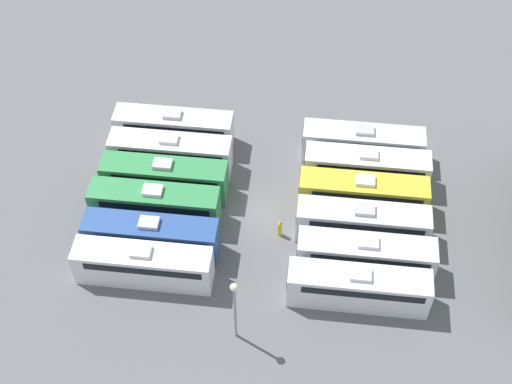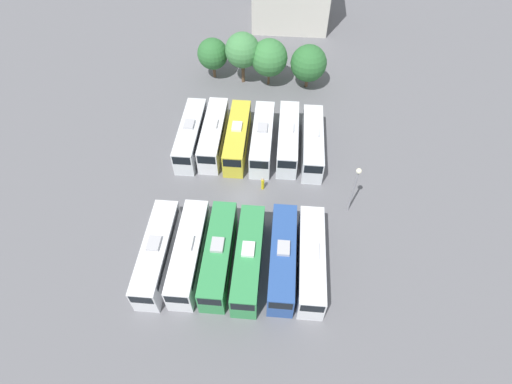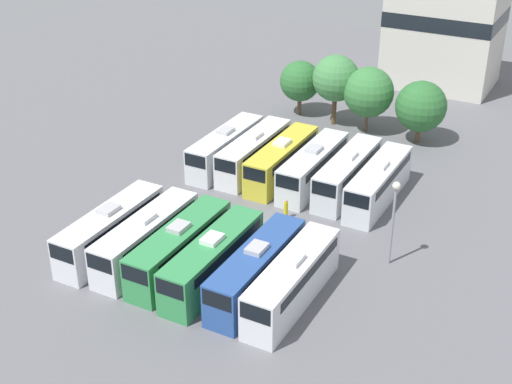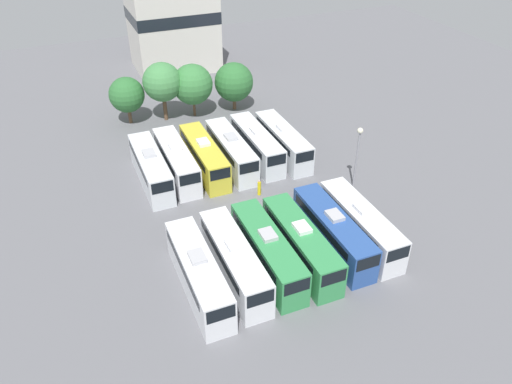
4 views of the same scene
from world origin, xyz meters
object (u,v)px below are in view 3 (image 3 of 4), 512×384
at_px(bus_1, 147,237).
at_px(bus_11, 379,182).
at_px(worker_person, 286,210).
at_px(depot_building, 446,22).
at_px(bus_5, 293,280).
at_px(tree_1, 336,78).
at_px(bus_8, 282,159).
at_px(bus_4, 257,268).
at_px(bus_2, 180,247).
at_px(bus_3, 213,259).
at_px(tree_3, 421,107).
at_px(light_pole, 394,208).
at_px(bus_0, 111,228).
at_px(bus_6, 226,147).
at_px(bus_9, 313,166).
at_px(bus_7, 254,151).
at_px(tree_0, 300,81).
at_px(bus_10, 348,172).
at_px(tree_2, 369,92).

height_order(bus_1, bus_11, same).
xyz_separation_m(worker_person, depot_building, (2.00, 39.78, 6.99)).
bearing_deg(bus_5, tree_1, 107.73).
bearing_deg(bus_8, worker_person, -61.21).
bearing_deg(bus_8, bus_4, -69.26).
distance_m(bus_2, bus_3, 3.02).
relative_size(bus_2, depot_building, 0.70).
distance_m(bus_5, bus_11, 16.77).
relative_size(bus_5, tree_3, 1.66).
xyz_separation_m(light_pole, tree_3, (-4.80, 23.03, -0.83)).
bearing_deg(bus_0, bus_8, 70.80).
bearing_deg(worker_person, light_pole, -13.66).
distance_m(bus_5, tree_3, 30.92).
bearing_deg(tree_1, bus_11, -54.86).
bearing_deg(bus_5, bus_6, 131.98).
bearing_deg(bus_1, bus_9, 70.46).
relative_size(bus_9, depot_building, 0.70).
xyz_separation_m(bus_0, depot_building, (11.79, 50.47, 5.95)).
xyz_separation_m(bus_3, bus_6, (-9.02, 17.24, 0.00)).
relative_size(bus_3, bus_7, 1.00).
bearing_deg(bus_5, tree_3, 90.84).
height_order(bus_7, tree_3, tree_3).
height_order(bus_2, tree_0, tree_0).
height_order(bus_10, tree_1, tree_1).
distance_m(light_pole, tree_2, 25.46).
relative_size(bus_4, bus_7, 1.00).
bearing_deg(tree_3, bus_4, -94.37).
bearing_deg(bus_1, tree_3, 69.33).
relative_size(bus_9, tree_3, 1.66).
bearing_deg(bus_6, bus_9, 0.73).
bearing_deg(bus_10, bus_6, -178.07).
relative_size(tree_1, tree_2, 1.10).
distance_m(bus_8, tree_2, 14.60).
bearing_deg(bus_1, tree_2, 79.09).
relative_size(bus_5, bus_7, 1.00).
bearing_deg(tree_0, bus_1, -85.76).
bearing_deg(bus_2, tree_3, 74.28).
bearing_deg(tree_0, tree_3, -5.31).
height_order(light_pole, tree_1, tree_1).
bearing_deg(bus_10, depot_building, 91.18).
relative_size(bus_7, bus_10, 1.00).
relative_size(bus_0, bus_8, 1.00).
height_order(bus_1, bus_8, same).
bearing_deg(worker_person, bus_7, 134.04).
bearing_deg(depot_building, bus_9, -94.42).
bearing_deg(bus_8, light_pole, -34.01).
bearing_deg(bus_4, tree_0, 110.08).
bearing_deg(tree_1, tree_0, 169.36).
height_order(tree_2, depot_building, depot_building).
xyz_separation_m(bus_2, bus_5, (9.17, 0.13, 0.00)).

